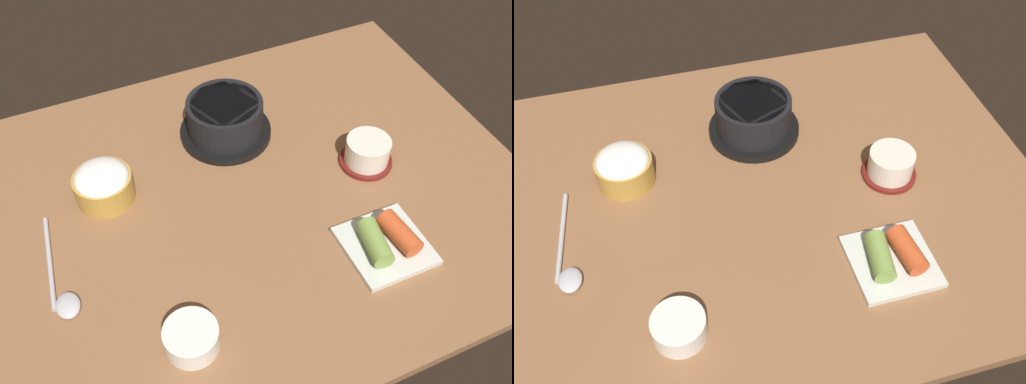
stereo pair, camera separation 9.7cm
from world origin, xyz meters
TOP-DOWN VIEW (x-y plane):
  - dining_table at (0.00, 0.00)cm, footprint 100.00×76.00cm
  - stone_pot at (3.87, 16.17)cm, footprint 17.10×17.10cm
  - rice_bowl at (-20.80, 9.92)cm, footprint 9.95×9.95cm
  - tea_cup_with_saucer at (24.10, -1.18)cm, footprint 9.53×9.53cm
  - kimchi_plate at (16.99, -18.84)cm, footprint 12.88×12.88cm
  - side_bowl_near at (-16.81, -22.09)cm, footprint 7.87×7.87cm
  - spoon at (-31.76, -6.00)cm, footprint 4.21×20.17cm

SIDE VIEW (x-z plane):
  - dining_table at x=0.00cm, z-range 0.00..2.00cm
  - spoon at x=-31.76cm, z-range 1.93..3.28cm
  - kimchi_plate at x=16.99cm, z-range 1.44..5.79cm
  - side_bowl_near at x=-16.81cm, z-range 2.13..5.98cm
  - tea_cup_with_saucer at x=24.10cm, z-range 1.98..7.31cm
  - rice_bowl at x=-20.80cm, z-range 2.05..8.72cm
  - stone_pot at x=3.87cm, z-range 1.96..9.67cm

